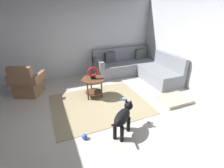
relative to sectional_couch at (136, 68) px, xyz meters
name	(u,v)px	position (x,y,z in m)	size (l,w,h in m)	color
ground_plane	(104,124)	(-1.99, -2.02, -0.34)	(6.00, 6.00, 0.10)	beige
wall_back	(72,37)	(-1.99, 0.92, 1.06)	(6.00, 0.12, 2.70)	silver
wall_right	(216,47)	(0.95, -2.02, 1.06)	(0.12, 6.00, 2.70)	silver
area_rug	(100,104)	(-1.84, -1.32, -0.28)	(2.30, 1.90, 0.01)	tan
sectional_couch	(136,68)	(0.00, 0.00, 0.00)	(2.20, 2.25, 0.88)	gray
armchair	(27,84)	(-3.47, -0.08, 0.03)	(0.98, 0.89, 0.88)	#936B4C
side_table	(93,83)	(-1.85, -0.91, 0.13)	(0.60, 0.60, 0.54)	brown
torus_sculpture	(93,72)	(-1.85, -0.91, 0.42)	(0.28, 0.08, 0.33)	black
dog_bed_mat	(174,100)	(-0.01, -1.94, -0.24)	(0.80, 0.60, 0.09)	#B2A38E
dog	(123,117)	(-1.77, -2.49, 0.09)	(0.68, 0.58, 0.63)	black
dog_toy_ball	(84,137)	(-2.49, -2.36, -0.24)	(0.10, 0.10, 0.10)	blue
dog_toy_rope	(123,100)	(-1.22, -1.39, -0.26)	(0.05, 0.05, 0.18)	blue
dog_toy_bone	(149,120)	(-1.09, -2.39, -0.26)	(0.18, 0.06, 0.06)	silver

